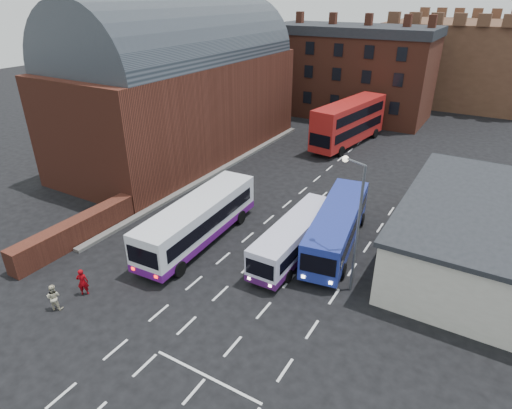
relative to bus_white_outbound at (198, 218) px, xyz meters
The scene contains 13 objects.
ground 7.40m from the bus_white_outbound, 67.46° to the right, with size 180.00×180.00×0.00m, color black.
railway_station 20.07m from the bus_white_outbound, 131.56° to the left, with size 12.00×28.00×16.00m.
forecourt_wall 8.82m from the bus_white_outbound, 148.26° to the right, with size 1.20×10.00×1.80m, color #602B1E.
cream_building 19.22m from the bus_white_outbound, 22.60° to the left, with size 10.40×16.40×4.25m.
brick_terrace 39.69m from the bus_white_outbound, 94.72° to the left, with size 22.00×10.00×11.00m, color brown.
castle_keep 60.17m from the bus_white_outbound, 81.62° to the left, with size 22.00×22.00×12.00m, color brown.
bus_white_outbound is the anchor object (origin of this frame).
bus_white_inbound 6.92m from the bus_white_outbound, 15.57° to the left, with size 2.40×9.40×2.56m.
bus_blue 9.75m from the bus_white_outbound, 26.20° to the left, with size 4.11×11.06×2.95m.
bus_red_double 26.37m from the bus_white_outbound, 86.34° to the left, with size 4.72×12.91×5.05m.
street_lamp 11.50m from the bus_white_outbound, ahead, with size 1.56×0.82×8.20m.
pedestrian_red 8.72m from the bus_white_outbound, 104.84° to the right, with size 0.64×0.42×1.76m, color #8C030A.
pedestrian_beige 10.47m from the bus_white_outbound, 104.20° to the right, with size 0.79×0.62×1.62m, color beige.
Camera 1 is at (14.31, -14.21, 16.26)m, focal length 30.00 mm.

